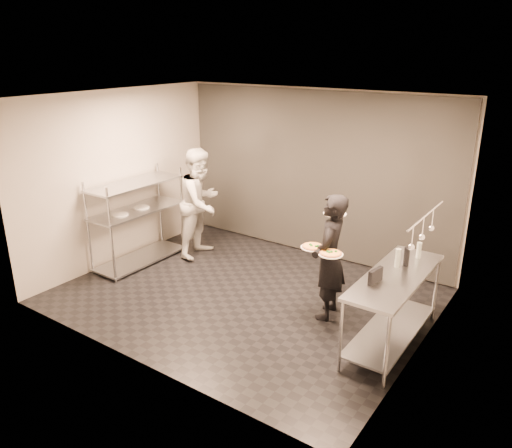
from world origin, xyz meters
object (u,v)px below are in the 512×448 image
Objects in this scene: pass_rack at (137,218)px; waiter at (330,257)px; pizza_plate_far at (331,253)px; salad_plate at (335,213)px; prep_counter at (394,297)px; chef at (201,203)px; bottle_green at (398,258)px; bottle_dark at (407,257)px; pizza_plate_near at (313,247)px; bottle_clear at (419,250)px; pos_monitor at (375,276)px.

pass_rack is 3.40m from waiter.
pizza_plate_far is 0.71m from salad_plate.
waiter reaches higher than prep_counter.
chef is at bearing 52.87° from pass_rack.
prep_counter is at bearing 66.73° from waiter.
salad_plate is (2.64, -0.34, 0.42)m from chef.
pass_rack is 5.19× the size of salad_plate.
bottle_green and bottle_dark have the same top height.
pizza_plate_near is at bearing -114.35° from chef.
bottle_green is 0.43m from bottle_clear.
pass_rack is 5.21× the size of pizza_plate_near.
prep_counter is at bearing -90.94° from bottle_dark.
pizza_plate_far is 1.00× the size of salad_plate.
prep_counter is 0.90m from pizza_plate_far.
chef is at bearing 171.91° from pos_monitor.
prep_counter is 0.52m from pos_monitor.
salad_plate is 1.16m from bottle_clear.
pizza_plate_far is 1.12m from bottle_clear.
pizza_plate_far is (2.89, -0.92, 0.10)m from chef.
chef is at bearing 172.56° from salad_plate.
waiter is (-0.94, 0.18, 0.22)m from prep_counter.
pass_rack is 6.88× the size of bottle_dark.
bottle_clear is (4.38, 0.64, 0.25)m from pass_rack.
pizza_plate_near is 1.32× the size of bottle_green.
salad_plate reaches higher than bottle_green.
salad_plate is at bearing -173.02° from waiter.
pizza_plate_near is at bearing -57.90° from waiter.
waiter reaches higher than pizza_plate_far.
chef reaches higher than salad_plate.
pass_rack is 4.33m from prep_counter.
bottle_green is at bearing 11.00° from pizza_plate_near.
pizza_plate_near is 0.32m from pizza_plate_far.
bottle_dark is at bearing -104.82° from chef.
bottle_dark reaches higher than pos_monitor.
bottle_dark reaches higher than pizza_plate_near.
chef is 7.99× the size of bottle_green.
pizza_plate_far is 1.33× the size of bottle_dark.
pizza_plate_far is at bearing -66.83° from salad_plate.
pos_monitor is 0.99m from bottle_clear.
bottle_clear is at bearing 85.21° from prep_counter.
bottle_dark is at bearing 51.75° from bottle_green.
salad_plate is (-0.25, 0.58, 0.32)m from pizza_plate_far.
bottle_clear is at bearing 39.96° from pizza_plate_far.
bottle_green reaches higher than pos_monitor.
bottle_clear is 0.88× the size of bottle_dark.
bottle_green is at bearing 94.91° from pos_monitor.
bottle_dark is (0.94, 0.13, 0.19)m from waiter.
bottle_clear is (1.10, 0.14, -0.32)m from salad_plate.
pizza_plate_far is at bearing -153.79° from bottle_dark.
chef reaches higher than bottle_dark.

